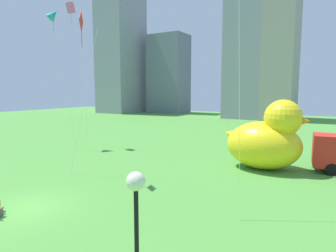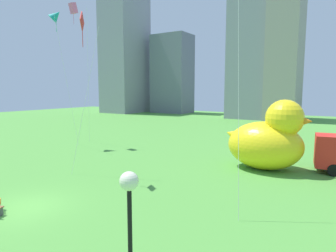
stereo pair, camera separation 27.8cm
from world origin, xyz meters
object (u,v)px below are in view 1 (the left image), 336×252
Objects in this scene: lamppost at (136,206)px; kite_red at (81,28)px; giant_inflatable_duck at (266,140)px; kite_pink at (71,9)px; kite_teal at (53,15)px.

kite_red is at bearing 142.55° from lamppost.
kite_pink is at bearing -178.06° from giant_inflatable_duck.
kite_red is (-11.13, 8.53, 7.02)m from lamppost.
kite_teal is (-11.69, 6.77, 3.80)m from kite_red.
kite_teal is 0.95× the size of kite_pink.
giant_inflatable_duck is at bearing 41.13° from kite_red.
lamppost is at bearing -37.65° from kite_pink.
kite_teal is at bearing 146.17° from lamppost.
lamppost is 0.37× the size of kite_red.
giant_inflatable_duck is 17.60m from lamppost.
lamppost is (0.80, -17.55, 0.94)m from giant_inflatable_duck.
lamppost is 29.53m from kite_teal.
kite_pink is (-10.69, 8.31, 4.65)m from kite_red.
kite_pink reaches higher than lamppost.
giant_inflatable_duck is 0.58× the size of kite_red.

